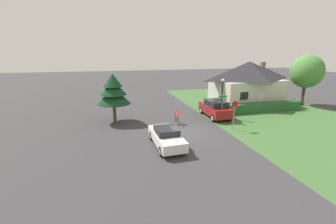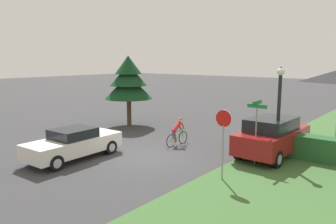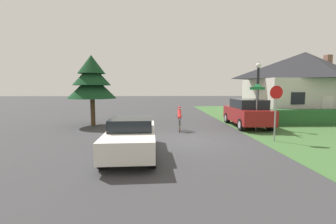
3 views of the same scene
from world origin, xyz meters
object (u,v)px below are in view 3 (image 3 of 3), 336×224
at_px(street_name_sign, 257,99).
at_px(street_lamp, 258,88).
at_px(cottage_house, 304,84).
at_px(sedan_left_lane, 132,136).
at_px(stop_sign, 276,102).
at_px(parked_suv_right, 247,113).
at_px(cyclist, 179,119).
at_px(conifer_tall_near, 92,80).

bearing_deg(street_name_sign, street_lamp, 65.68).
relative_size(cottage_house, street_name_sign, 3.51).
bearing_deg(street_lamp, sedan_left_lane, -142.24).
relative_size(cottage_house, stop_sign, 3.63).
xyz_separation_m(parked_suv_right, street_lamp, (0.43, -0.51, 1.63)).
distance_m(cottage_house, sedan_left_lane, 17.28).
relative_size(parked_suv_right, street_name_sign, 1.69).
bearing_deg(cyclist, conifer_tall_near, 72.40).
xyz_separation_m(street_lamp, conifer_tall_near, (-11.00, 1.34, 0.57)).
distance_m(street_lamp, conifer_tall_near, 11.10).
bearing_deg(conifer_tall_near, street_lamp, -6.96).
xyz_separation_m(street_lamp, street_name_sign, (-0.53, -1.17, -0.64)).
bearing_deg(stop_sign, street_name_sign, -96.79).
bearing_deg(parked_suv_right, cyclist, 107.31).
bearing_deg(cyclist, cottage_house, -60.95).
height_order(cottage_house, stop_sign, cottage_house).
height_order(stop_sign, street_lamp, street_lamp).
relative_size(parked_suv_right, conifer_tall_near, 0.98).
relative_size(stop_sign, conifer_tall_near, 0.56).
bearing_deg(stop_sign, sedan_left_lane, 13.90).
height_order(cottage_house, conifer_tall_near, cottage_house).
bearing_deg(cottage_house, parked_suv_right, -152.57).
distance_m(stop_sign, street_lamp, 3.86).
relative_size(cottage_house, street_lamp, 2.32).
xyz_separation_m(parked_suv_right, street_name_sign, (-0.10, -1.68, 1.00)).
distance_m(parked_suv_right, street_name_sign, 1.96).
bearing_deg(street_lamp, stop_sign, -100.75).
bearing_deg(stop_sign, cottage_house, -131.51).
relative_size(cottage_house, cyclist, 5.77).
height_order(parked_suv_right, street_name_sign, street_name_sign).
height_order(street_lamp, street_name_sign, street_lamp).
xyz_separation_m(cyclist, conifer_tall_near, (-5.87, 2.17, 2.44)).
bearing_deg(stop_sign, parked_suv_right, -96.53).
height_order(cyclist, conifer_tall_near, conifer_tall_near).
xyz_separation_m(sedan_left_lane, cyclist, (2.28, 4.92, -0.01)).
bearing_deg(conifer_tall_near, stop_sign, -26.28).
distance_m(street_name_sign, conifer_tall_near, 10.84).
bearing_deg(cottage_house, street_lamp, -147.66).
xyz_separation_m(cyclist, parked_suv_right, (4.70, 1.33, 0.24)).
relative_size(parked_suv_right, street_lamp, 1.11).
bearing_deg(conifer_tall_near, street_name_sign, -13.49).
bearing_deg(cyclist, parked_suv_right, -71.51).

